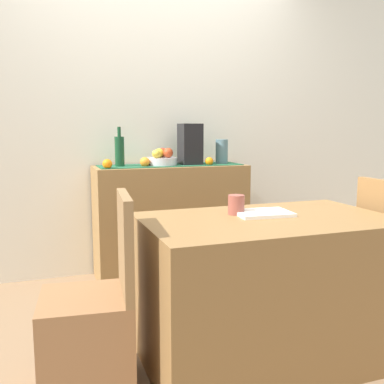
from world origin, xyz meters
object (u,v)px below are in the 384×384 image
object	(u,v)px
dining_table	(267,288)
fruit_bowl	(161,161)
ceramic_vase	(222,152)
coffee_cup	(236,205)
coffee_maker	(190,144)
sideboard_console	(171,221)
wine_bottle	(120,151)
chair_near_window	(91,335)
open_book	(263,213)

from	to	relation	value
dining_table	fruit_bowl	bearing A→B (deg)	96.36
ceramic_vase	coffee_cup	size ratio (longest dim) A/B	1.97
coffee_maker	coffee_cup	xyz separation A→B (m)	(-0.19, -1.28, -0.26)
fruit_bowl	dining_table	xyz separation A→B (m)	(0.16, -1.41, -0.56)
coffee_maker	fruit_bowl	bearing A→B (deg)	180.00
sideboard_console	ceramic_vase	xyz separation A→B (m)	(0.44, 0.00, 0.55)
coffee_cup	wine_bottle	bearing A→B (deg)	106.17
coffee_maker	wine_bottle	bearing A→B (deg)	180.00
sideboard_console	dining_table	size ratio (longest dim) A/B	0.95
fruit_bowl	chair_near_window	bearing A→B (deg)	-117.42
wine_bottle	coffee_maker	distance (m)	0.57
dining_table	wine_bottle	bearing A→B (deg)	108.94
wine_bottle	chair_near_window	bearing A→B (deg)	-106.02
ceramic_vase	coffee_cup	xyz separation A→B (m)	(-0.47, -1.28, -0.20)
chair_near_window	coffee_maker	bearing A→B (deg)	55.53
sideboard_console	fruit_bowl	distance (m)	0.49
wine_bottle	open_book	xyz separation A→B (m)	(0.50, -1.34, -0.26)
chair_near_window	wine_bottle	bearing A→B (deg)	73.98
fruit_bowl	chair_near_window	size ratio (longest dim) A/B	0.27
chair_near_window	dining_table	bearing A→B (deg)	0.12
coffee_cup	open_book	bearing A→B (deg)	-25.17
coffee_maker	dining_table	bearing A→B (deg)	-93.25
fruit_bowl	dining_table	distance (m)	1.53
ceramic_vase	chair_near_window	xyz separation A→B (m)	(-1.25, -1.41, -0.73)
ceramic_vase	open_book	world-z (taller)	ceramic_vase
dining_table	sideboard_console	bearing A→B (deg)	93.35
coffee_cup	ceramic_vase	bearing A→B (deg)	69.82
open_book	chair_near_window	world-z (taller)	chair_near_window
open_book	coffee_cup	distance (m)	0.14
ceramic_vase	fruit_bowl	bearing A→B (deg)	180.00
coffee_maker	open_book	world-z (taller)	coffee_maker
wine_bottle	ceramic_vase	world-z (taller)	wine_bottle
coffee_maker	coffee_cup	bearing A→B (deg)	-98.67
fruit_bowl	ceramic_vase	bearing A→B (deg)	0.00
coffee_maker	dining_table	xyz separation A→B (m)	(-0.08, -1.41, -0.69)
sideboard_console	ceramic_vase	bearing A→B (deg)	0.00
wine_bottle	chair_near_window	world-z (taller)	wine_bottle
fruit_bowl	coffee_maker	distance (m)	0.27
sideboard_console	coffee_cup	bearing A→B (deg)	-91.43
wine_bottle	chair_near_window	xyz separation A→B (m)	(-0.41, -1.41, -0.75)
chair_near_window	fruit_bowl	bearing A→B (deg)	62.58
coffee_cup	dining_table	bearing A→B (deg)	-49.84
coffee_maker	dining_table	distance (m)	1.57
dining_table	chair_near_window	distance (m)	0.90
sideboard_console	dining_table	bearing A→B (deg)	-86.65
wine_bottle	coffee_cup	world-z (taller)	wine_bottle
dining_table	open_book	bearing A→B (deg)	82.08
dining_table	chair_near_window	bearing A→B (deg)	-179.88
sideboard_console	coffee_cup	distance (m)	1.32
sideboard_console	open_book	size ratio (longest dim) A/B	4.28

